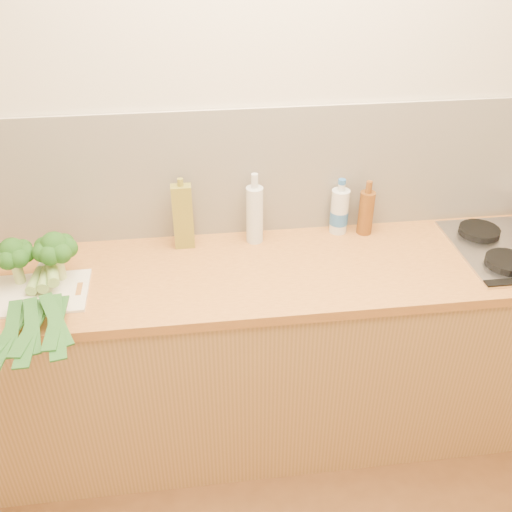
{
  "coord_description": "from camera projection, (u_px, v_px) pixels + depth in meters",
  "views": [
    {
      "loc": [
        -0.33,
        -0.63,
        2.14
      ],
      "look_at": [
        -0.11,
        1.1,
        1.02
      ],
      "focal_mm": 40.0,
      "sensor_mm": 36.0,
      "label": 1
    }
  ],
  "objects": [
    {
      "name": "room_shell",
      "position": [
        271.0,
        172.0,
        2.33
      ],
      "size": [
        3.5,
        3.5,
        3.5
      ],
      "color": "beige",
      "rests_on": "ground"
    },
    {
      "name": "counter",
      "position": [
        279.0,
        352.0,
        2.48
      ],
      "size": [
        3.2,
        0.62,
        0.9
      ],
      "color": "#AF8149",
      "rests_on": "ground"
    },
    {
      "name": "chopping_board",
      "position": [
        39.0,
        293.0,
        2.07
      ],
      "size": [
        0.35,
        0.26,
        0.01
      ],
      "primitive_type": "cube",
      "rotation": [
        0.0,
        0.0,
        0.02
      ],
      "color": "silver",
      "rests_on": "counter"
    },
    {
      "name": "broccoli_left",
      "position": [
        13.0,
        254.0,
        2.06
      ],
      "size": [
        0.15,
        0.15,
        0.18
      ],
      "color": "#B2C472",
      "rests_on": "chopping_board"
    },
    {
      "name": "broccoli_right",
      "position": [
        55.0,
        249.0,
        2.08
      ],
      "size": [
        0.16,
        0.16,
        0.19
      ],
      "color": "#B2C472",
      "rests_on": "chopping_board"
    },
    {
      "name": "leek_front",
      "position": [
        29.0,
        294.0,
        2.02
      ],
      "size": [
        0.12,
        0.64,
        0.04
      ],
      "rotation": [
        0.0,
        0.0,
        -0.09
      ],
      "color": "white",
      "rests_on": "chopping_board"
    },
    {
      "name": "leek_mid",
      "position": [
        42.0,
        292.0,
        2.0
      ],
      "size": [
        0.11,
        0.63,
        0.04
      ],
      "rotation": [
        0.0,
        0.0,
        0.02
      ],
      "color": "white",
      "rests_on": "chopping_board"
    },
    {
      "name": "leek_back",
      "position": [
        53.0,
        282.0,
        2.02
      ],
      "size": [
        0.19,
        0.69,
        0.04
      ],
      "rotation": [
        0.0,
        0.0,
        0.2
      ],
      "color": "white",
      "rests_on": "chopping_board"
    },
    {
      "name": "oil_tin",
      "position": [
        183.0,
        216.0,
        2.29
      ],
      "size": [
        0.08,
        0.05,
        0.3
      ],
      "color": "#9C9833",
      "rests_on": "counter"
    },
    {
      "name": "glass_bottle",
      "position": [
        255.0,
        214.0,
        2.33
      ],
      "size": [
        0.07,
        0.07,
        0.3
      ],
      "color": "silver",
      "rests_on": "counter"
    },
    {
      "name": "amber_bottle",
      "position": [
        366.0,
        212.0,
        2.4
      ],
      "size": [
        0.06,
        0.06,
        0.24
      ],
      "color": "brown",
      "rests_on": "counter"
    },
    {
      "name": "water_bottle",
      "position": [
        339.0,
        212.0,
        2.41
      ],
      "size": [
        0.08,
        0.08,
        0.22
      ],
      "color": "silver",
      "rests_on": "counter"
    }
  ]
}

